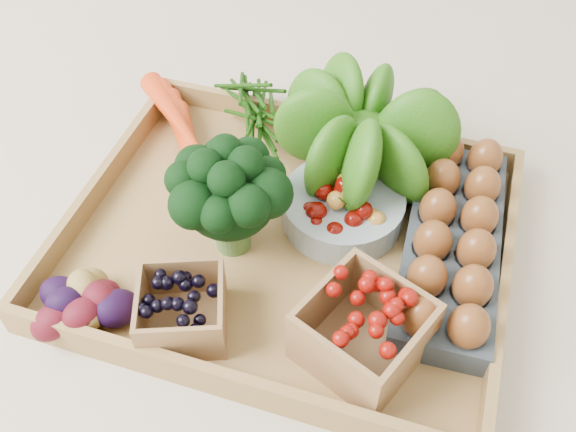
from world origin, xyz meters
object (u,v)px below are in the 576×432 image
(tray, at_px, (288,243))
(broccoli, at_px, (231,213))
(egg_carton, at_px, (451,246))
(cherry_bowl, at_px, (343,208))

(tray, distance_m, broccoli, 0.10)
(egg_carton, bearing_deg, cherry_bowl, 170.02)
(broccoli, height_order, cherry_bowl, broccoli)
(tray, relative_size, cherry_bowl, 3.43)
(tray, distance_m, egg_carton, 0.21)
(broccoli, bearing_deg, tray, 23.75)
(tray, height_order, egg_carton, egg_carton)
(tray, xyz_separation_m, cherry_bowl, (0.06, 0.06, 0.03))
(broccoli, height_order, egg_carton, broccoli)
(broccoli, distance_m, egg_carton, 0.28)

